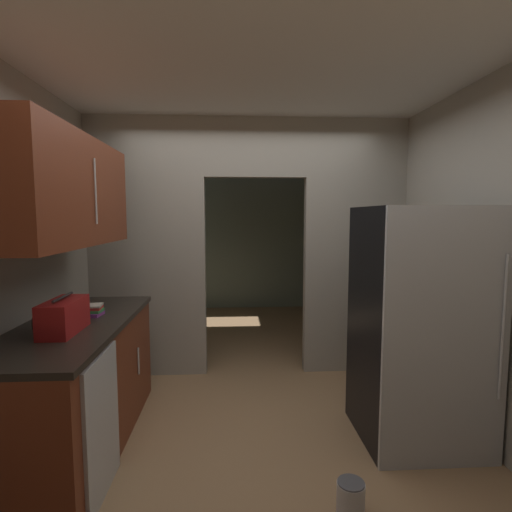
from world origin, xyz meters
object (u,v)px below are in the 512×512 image
at_px(refrigerator, 419,325).
at_px(boombox, 63,316).
at_px(paint_can, 351,498).
at_px(dishwasher, 102,426).
at_px(book_stack, 94,310).

xyz_separation_m(refrigerator, boombox, (-2.44, -0.22, 0.16)).
relative_size(boombox, paint_can, 2.24).
distance_m(boombox, paint_can, 2.02).
xyz_separation_m(dishwasher, boombox, (-0.31, 0.27, 0.59)).
bearing_deg(dishwasher, book_stack, 110.35).
distance_m(dishwasher, boombox, 0.72).
bearing_deg(dishwasher, boombox, 138.34).
bearing_deg(paint_can, dishwasher, 170.27).
distance_m(refrigerator, paint_can, 1.28).
bearing_deg(paint_can, boombox, 163.31).
bearing_deg(dishwasher, paint_can, -9.73).
bearing_deg(book_stack, dishwasher, -69.65).
xyz_separation_m(dishwasher, paint_can, (1.42, -0.24, -0.33)).
bearing_deg(paint_can, book_stack, 150.38).
distance_m(refrigerator, book_stack, 2.40).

